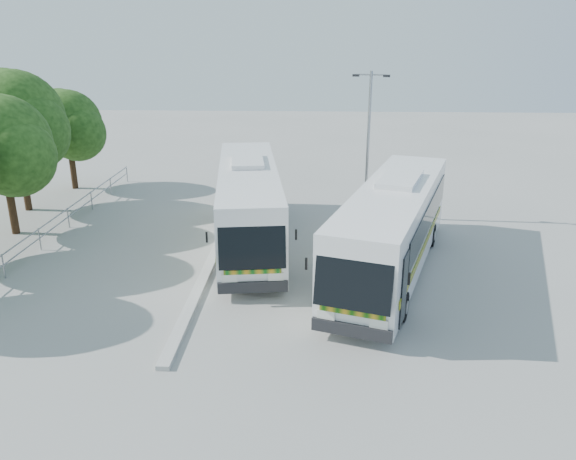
{
  "coord_description": "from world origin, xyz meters",
  "views": [
    {
      "loc": [
        1.84,
        -19.36,
        8.95
      ],
      "look_at": [
        0.9,
        1.38,
        1.67
      ],
      "focal_mm": 35.0,
      "sensor_mm": 36.0,
      "label": 1
    }
  ],
  "objects_px": {
    "coach_main": "(249,202)",
    "lamppost": "(368,140)",
    "tree_far_c": "(3,144)",
    "coach_adjacent": "(393,227)",
    "tree_far_e": "(68,124)",
    "tree_far_d": "(16,120)"
  },
  "relations": [
    {
      "from": "coach_adjacent",
      "to": "lamppost",
      "type": "distance_m",
      "value": 7.28
    },
    {
      "from": "tree_far_d",
      "to": "lamppost",
      "type": "relative_size",
      "value": 1.0
    },
    {
      "from": "tree_far_e",
      "to": "lamppost",
      "type": "height_order",
      "value": "lamppost"
    },
    {
      "from": "coach_adjacent",
      "to": "tree_far_e",
      "type": "bearing_deg",
      "value": 163.99
    },
    {
      "from": "coach_main",
      "to": "tree_far_d",
      "type": "bearing_deg",
      "value": 153.1
    },
    {
      "from": "tree_far_d",
      "to": "coach_main",
      "type": "bearing_deg",
      "value": -19.38
    },
    {
      "from": "lamppost",
      "to": "coach_adjacent",
      "type": "bearing_deg",
      "value": -74.06
    },
    {
      "from": "coach_main",
      "to": "lamppost",
      "type": "bearing_deg",
      "value": 27.19
    },
    {
      "from": "lamppost",
      "to": "tree_far_d",
      "type": "bearing_deg",
      "value": -169.17
    },
    {
      "from": "tree_far_c",
      "to": "coach_main",
      "type": "bearing_deg",
      "value": -3.25
    },
    {
      "from": "tree_far_d",
      "to": "lamppost",
      "type": "height_order",
      "value": "tree_far_d"
    },
    {
      "from": "coach_main",
      "to": "lamppost",
      "type": "relative_size",
      "value": 1.72
    },
    {
      "from": "tree_far_c",
      "to": "tree_far_d",
      "type": "distance_m",
      "value": 3.93
    },
    {
      "from": "tree_far_c",
      "to": "tree_far_d",
      "type": "relative_size",
      "value": 0.88
    },
    {
      "from": "tree_far_c",
      "to": "lamppost",
      "type": "bearing_deg",
      "value": 10.88
    },
    {
      "from": "tree_far_e",
      "to": "coach_main",
      "type": "height_order",
      "value": "tree_far_e"
    },
    {
      "from": "tree_far_e",
      "to": "lamppost",
      "type": "xyz_separation_m",
      "value": [
        17.16,
        -5.0,
        0.14
      ]
    },
    {
      "from": "coach_main",
      "to": "tree_far_c",
      "type": "bearing_deg",
      "value": 169.22
    },
    {
      "from": "coach_main",
      "to": "coach_adjacent",
      "type": "xyz_separation_m",
      "value": [
        5.96,
        -3.11,
        0.01
      ]
    },
    {
      "from": "tree_far_c",
      "to": "coach_adjacent",
      "type": "xyz_separation_m",
      "value": [
        17.08,
        -3.74,
        -2.38
      ]
    },
    {
      "from": "tree_far_c",
      "to": "tree_far_d",
      "type": "bearing_deg",
      "value": 107.83
    },
    {
      "from": "tree_far_c",
      "to": "lamppost",
      "type": "distance_m",
      "value": 16.96
    }
  ]
}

